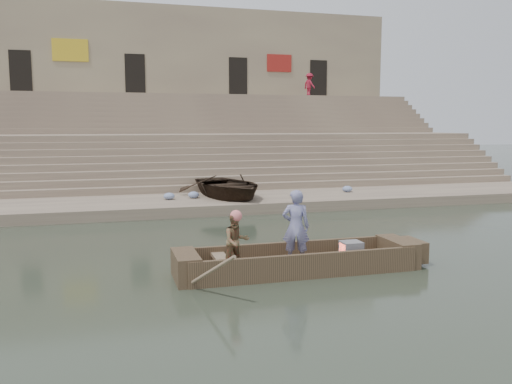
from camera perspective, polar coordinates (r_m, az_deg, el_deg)
name	(u,v)px	position (r m, az deg, el deg)	size (l,w,h in m)	color
ground	(273,255)	(13.78, 1.80, -6.77)	(120.00, 120.00, 0.00)	#283326
lower_landing	(213,203)	(21.36, -4.66, -1.20)	(32.00, 4.00, 0.40)	gray
mid_landing	(185,161)	(28.60, -7.58, 3.34)	(32.00, 3.00, 2.80)	gray
upper_landing	(169,135)	(35.48, -9.23, 6.01)	(32.00, 3.00, 5.20)	gray
ghat_steps	(181,152)	(30.24, -8.05, 4.30)	(32.00, 11.00, 5.20)	gray
building_wall	(162,92)	(39.51, -9.99, 10.47)	(32.00, 5.07, 11.20)	tan
main_rowboat	(297,267)	(12.31, 4.45, -7.98)	(5.00, 1.30, 0.22)	brown
rowboat_trim	(306,258)	(12.33, 5.40, -7.02)	(6.04, 2.63, 1.89)	brown
standing_man	(296,227)	(11.99, 4.28, -3.73)	(0.61, 0.40, 1.68)	navy
rowing_man	(236,241)	(11.57, -2.14, -5.27)	(0.59, 0.46, 1.22)	#27753F
television	(351,250)	(12.74, 10.08, -6.11)	(0.46, 0.42, 0.40)	slate
beached_rowboat	(228,186)	(21.54, -3.03, 0.67)	(3.19, 4.46, 0.92)	#2D2116
pedestrian	(309,85)	(36.96, 5.72, 11.34)	(0.99, 0.57, 1.53)	maroon
cloth_bundles	(194,196)	(21.03, -6.60, -0.44)	(17.14, 1.70, 0.26)	#3F5999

